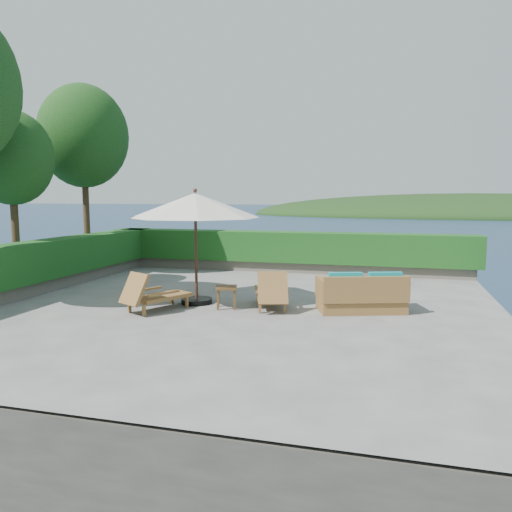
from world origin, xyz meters
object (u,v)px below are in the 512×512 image
(lounge_left, at_px, (153,294))
(lounge_right, at_px, (271,292))
(side_table, at_px, (226,290))
(patio_umbrella, at_px, (195,207))
(wicker_loveseat, at_px, (362,296))

(lounge_left, distance_m, lounge_right, 2.64)
(side_table, bearing_deg, lounge_right, 13.21)
(patio_umbrella, distance_m, lounge_right, 2.67)
(patio_umbrella, bearing_deg, lounge_right, -2.52)
(lounge_left, bearing_deg, lounge_right, 47.61)
(lounge_left, relative_size, lounge_right, 0.99)
(side_table, bearing_deg, lounge_left, -155.06)
(wicker_loveseat, bearing_deg, patio_umbrella, 163.78)
(lounge_left, relative_size, wicker_loveseat, 0.81)
(patio_umbrella, xyz_separation_m, wicker_loveseat, (3.85, 0.15, -1.94))
(lounge_right, distance_m, side_table, 1.03)
(lounge_left, xyz_separation_m, wicker_loveseat, (4.48, 1.16, -0.02))
(lounge_left, height_order, side_table, lounge_left)
(wicker_loveseat, bearing_deg, lounge_right, 168.19)
(patio_umbrella, bearing_deg, lounge_left, -121.89)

